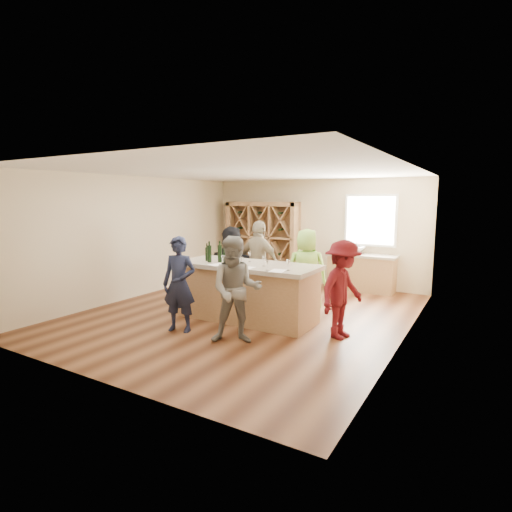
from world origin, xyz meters
The scene contains 34 objects.
floor centered at (0.00, 0.00, -0.05)m, with size 6.00×7.00×0.10m, color brown.
ceiling centered at (0.00, 0.00, 2.85)m, with size 6.00×7.00×0.10m, color white.
wall_back centered at (0.00, 3.55, 1.40)m, with size 6.00×0.10×2.80m, color beige.
wall_front centered at (0.00, -3.55, 1.40)m, with size 6.00×0.10×2.80m, color beige.
wall_left centered at (-3.05, 0.00, 1.40)m, with size 0.10×7.00×2.80m, color beige.
wall_right centered at (3.05, 0.00, 1.40)m, with size 0.10×7.00×2.80m, color beige.
window_frame centered at (1.50, 3.47, 1.75)m, with size 1.30×0.06×1.30m, color white.
window_pane centered at (1.50, 3.44, 1.75)m, with size 1.18×0.01×1.18m, color white.
wine_rack centered at (-1.50, 3.27, 1.10)m, with size 2.20×0.45×2.20m, color #9E734B.
back_counter_base centered at (1.40, 3.20, 0.43)m, with size 1.60×0.58×0.86m, color #9E734B.
back_counter_top centered at (1.40, 3.20, 0.89)m, with size 1.70×0.62×0.06m, color #A99C8B.
sink centered at (1.20, 3.20, 1.01)m, with size 0.54×0.54×0.19m, color silver.
faucet centered at (1.20, 3.38, 1.07)m, with size 0.02×0.02×0.30m, color silver.
tasting_counter_base centered at (0.19, -0.31, 0.50)m, with size 2.60×1.00×1.00m, color #9E734B.
tasting_counter_top centered at (0.19, -0.31, 1.04)m, with size 2.72×1.12×0.08m, color #A99C8B.
wine_bottle_a centered at (-0.64, -0.44, 1.21)m, with size 0.07×0.07×0.26m, color black.
wine_bottle_b centered at (-0.48, -0.56, 1.24)m, with size 0.08×0.08×0.33m, color black.
wine_bottle_c centered at (-0.32, -0.45, 1.24)m, with size 0.08×0.08×0.33m, color black.
wine_bottle_d centered at (-0.17, -0.49, 1.24)m, with size 0.08×0.08×0.33m, color black.
wine_glass_a centered at (-0.06, -0.72, 1.17)m, with size 0.07×0.07×0.18m, color white.
wine_glass_b centered at (0.35, -0.74, 1.17)m, with size 0.07×0.07×0.18m, color white.
wine_glass_c centered at (0.91, -0.81, 1.16)m, with size 0.06×0.06×0.16m, color white.
wine_glass_d centered at (0.63, -0.43, 1.17)m, with size 0.07×0.07×0.17m, color white.
wine_glass_e centered at (1.20, -0.61, 1.17)m, with size 0.07×0.07×0.19m, color white.
tasting_menu_a centered at (-0.19, -0.70, 1.08)m, with size 0.23×0.32×0.00m, color white.
tasting_menu_b centered at (0.46, -0.75, 1.08)m, with size 0.22×0.31×0.00m, color white.
tasting_menu_c centered at (1.06, -0.72, 1.08)m, with size 0.24×0.32×0.00m, color white.
person_near_left centered at (-0.45, -1.48, 0.83)m, with size 0.60×0.44×1.65m, color #191E38.
person_near_right centered at (0.70, -1.45, 0.85)m, with size 0.83×0.46×1.71m, color slate.
person_server centered at (2.09, -0.39, 0.81)m, with size 1.05×0.49×1.63m, color #590F14.
person_far_mid centered at (-0.15, 0.76, 0.91)m, with size 1.07×0.55×1.82m, color gray.
person_far_right centered at (0.95, 0.77, 0.85)m, with size 0.83×0.54×1.70m, color #8CC64C.
person_far_left centered at (-0.95, 0.90, 0.84)m, with size 1.55×0.56×1.68m, color black.
wine_glass_f centered at (0.14, -0.11, 1.17)m, with size 0.07×0.07×0.18m, color white.
Camera 1 is at (4.09, -6.60, 2.27)m, focal length 28.00 mm.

